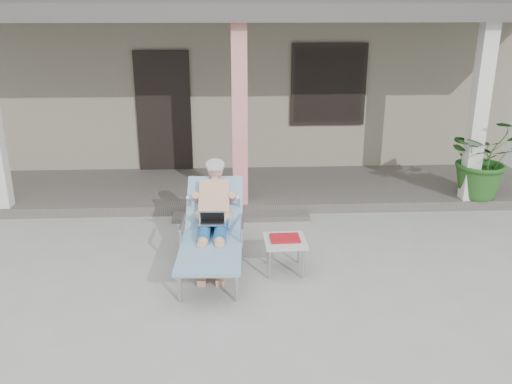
{
  "coord_description": "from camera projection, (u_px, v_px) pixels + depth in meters",
  "views": [
    {
      "loc": [
        -0.14,
        -5.54,
        2.99
      ],
      "look_at": [
        0.16,
        0.6,
        0.85
      ],
      "focal_mm": 38.0,
      "sensor_mm": 36.0,
      "label": 1
    }
  ],
  "objects": [
    {
      "name": "lounger",
      "position": [
        212.0,
        206.0,
        6.35
      ],
      "size": [
        0.76,
        1.88,
        1.2
      ],
      "rotation": [
        0.0,
        0.0,
        -0.04
      ],
      "color": "#B7B7BC",
      "rests_on": "ground"
    },
    {
      "name": "side_table",
      "position": [
        285.0,
        242.0,
        6.3
      ],
      "size": [
        0.5,
        0.5,
        0.43
      ],
      "rotation": [
        0.0,
        0.0,
        0.03
      ],
      "color": "beige",
      "rests_on": "ground"
    },
    {
      "name": "porch_deck",
      "position": [
        239.0,
        189.0,
        9.02
      ],
      "size": [
        10.0,
        2.0,
        0.15
      ],
      "primitive_type": "cube",
      "color": "#605B56",
      "rests_on": "ground"
    },
    {
      "name": "house",
      "position": [
        236.0,
        68.0,
        11.8
      ],
      "size": [
        10.4,
        5.4,
        3.3
      ],
      "color": "gray",
      "rests_on": "ground"
    },
    {
      "name": "potted_palm",
      "position": [
        484.0,
        157.0,
        8.25
      ],
      "size": [
        1.2,
        1.06,
        1.26
      ],
      "primitive_type": "imported",
      "rotation": [
        0.0,
        0.0,
        0.07
      ],
      "color": "#26591E",
      "rests_on": "porch_deck"
    },
    {
      "name": "porch_step",
      "position": [
        241.0,
        216.0,
        7.95
      ],
      "size": [
        2.0,
        0.3,
        0.07
      ],
      "primitive_type": "cube",
      "color": "#605B56",
      "rests_on": "ground"
    },
    {
      "name": "porch_overhang",
      "position": [
        238.0,
        18.0,
        8.08
      ],
      "size": [
        10.0,
        2.3,
        2.85
      ],
      "color": "silver",
      "rests_on": "porch_deck"
    },
    {
      "name": "ground",
      "position": [
        245.0,
        279.0,
        6.22
      ],
      "size": [
        60.0,
        60.0,
        0.0
      ],
      "primitive_type": "plane",
      "color": "#9E9E99",
      "rests_on": "ground"
    }
  ]
}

